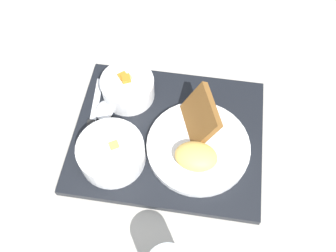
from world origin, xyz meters
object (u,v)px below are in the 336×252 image
Objects in this scene: bowl_soup at (111,152)px; spoon at (103,119)px; plate_main at (198,144)px; knife at (91,129)px; bowl_salad at (128,87)px.

spoon is (-0.03, 0.09, -0.02)m from bowl_soup.
bowl_soup is at bearing -171.93° from plate_main.
knife is (-0.22, 0.04, -0.01)m from plate_main.
bowl_soup is 0.08m from knife.
plate_main is at bearing 8.07° from bowl_soup.
plate_main reaches higher than spoon.
bowl_soup is 0.63× the size of plate_main.
knife is at bearing -128.96° from bowl_salad.
knife is at bearing 138.86° from spoon.
knife is at bearing 169.73° from plate_main.
bowl_salad is at bearing -34.12° from spoon.
bowl_soup is 0.09m from spoon.
bowl_salad is 0.16m from bowl_soup.
plate_main is at bearing -42.08° from bowl_salad.
bowl_salad is 0.68× the size of spoon.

